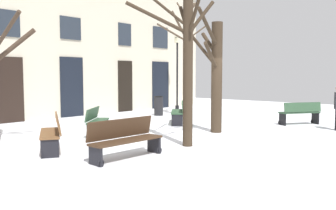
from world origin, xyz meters
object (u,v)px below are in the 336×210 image
object	(u,v)px
bench_by_litter_bin	(97,121)
bench_facing_shops	(300,113)
litter_bin	(159,106)
tree_left_of_center	(188,40)
bench_back_to_back_right	(179,112)
streetlamp	(177,64)
bench_back_to_back_left	(125,138)
tree_foreground	(188,52)
tree_center	(216,73)
bench_near_lamp	(52,132)

from	to	relation	value
bench_by_litter_bin	bench_facing_shops	world-z (taller)	bench_by_litter_bin
litter_bin	tree_left_of_center	bearing A→B (deg)	-131.36
bench_back_to_back_right	bench_facing_shops	bearing A→B (deg)	87.20
streetlamp	bench_back_to_back_left	xyz separation A→B (m)	(-10.30, -7.02, -2.08)
tree_foreground	tree_center	bearing A→B (deg)	-130.51
streetlamp	litter_bin	distance (m)	4.05
tree_center	litter_bin	bearing A→B (deg)	62.55
tree_center	bench_near_lamp	size ratio (longest dim) A/B	2.20
tree_foreground	bench_back_to_back_left	bearing A→B (deg)	-151.33
bench_back_to_back_left	litter_bin	bearing A→B (deg)	38.95
tree_center	tree_foreground	bearing A→B (deg)	49.49
tree_center	bench_back_to_back_left	bearing A→B (deg)	-172.80
litter_bin	streetlamp	bearing A→B (deg)	24.97
tree_foreground	bench_near_lamp	size ratio (longest dim) A/B	3.27
tree_foreground	bench_back_to_back_right	distance (m)	3.48
bench_back_to_back_left	tree_foreground	bearing A→B (deg)	29.79
streetlamp	bench_facing_shops	xyz separation A→B (m)	(-1.94, -7.85, -2.08)
bench_by_litter_bin	bench_facing_shops	size ratio (longest dim) A/B	0.91
tree_foreground	bench_by_litter_bin	distance (m)	6.68
litter_bin	bench_by_litter_bin	distance (m)	6.11
litter_bin	bench_by_litter_bin	bearing A→B (deg)	-156.19
tree_foreground	tree_left_of_center	size ratio (longest dim) A/B	1.05
streetlamp	bench_facing_shops	bearing A→B (deg)	-103.85
streetlamp	litter_bin	bearing A→B (deg)	-155.03
litter_bin	bench_facing_shops	xyz separation A→B (m)	(1.22, -6.38, -0.00)
bench_facing_shops	bench_near_lamp	size ratio (longest dim) A/B	0.90
tree_center	streetlamp	distance (m)	8.65
streetlamp	bench_near_lamp	xyz separation A→B (m)	(-10.96, -5.01, -2.06)
tree_foreground	bench_back_to_back_left	distance (m)	9.07
tree_left_of_center	bench_by_litter_bin	distance (m)	4.08
tree_foreground	bench_by_litter_bin	world-z (taller)	tree_foreground
tree_left_of_center	tree_center	bearing A→B (deg)	17.10
bench_facing_shops	bench_back_to_back_left	distance (m)	8.41
bench_by_litter_bin	bench_back_to_back_left	world-z (taller)	bench_back_to_back_left
streetlamp	bench_facing_shops	world-z (taller)	streetlamp
litter_bin	bench_by_litter_bin	world-z (taller)	litter_bin
litter_bin	bench_back_to_back_right	xyz separation A→B (m)	(-1.57, -2.55, -0.01)
litter_bin	bench_near_lamp	size ratio (longest dim) A/B	0.52
streetlamp	bench_back_to_back_right	xyz separation A→B (m)	(-4.72, -4.02, -2.08)
tree_foreground	bench_back_to_back_left	size ratio (longest dim) A/B	3.01
streetlamp	tree_center	bearing A→B (deg)	-131.68
streetlamp	bench_back_to_back_left	world-z (taller)	streetlamp
streetlamp	bench_by_litter_bin	world-z (taller)	streetlamp
tree_left_of_center	bench_back_to_back_right	world-z (taller)	tree_left_of_center
bench_back_to_back_left	bench_near_lamp	xyz separation A→B (m)	(-0.66, 2.01, 0.02)
streetlamp	bench_back_to_back_left	size ratio (longest dim) A/B	2.16
bench_near_lamp	tree_left_of_center	bearing A→B (deg)	82.62
bench_facing_shops	bench_by_litter_bin	bearing A→B (deg)	3.39
tree_left_of_center	litter_bin	bearing A→B (deg)	48.64
streetlamp	bench_by_litter_bin	size ratio (longest dim) A/B	2.87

